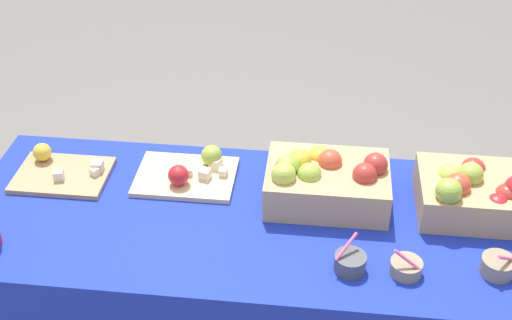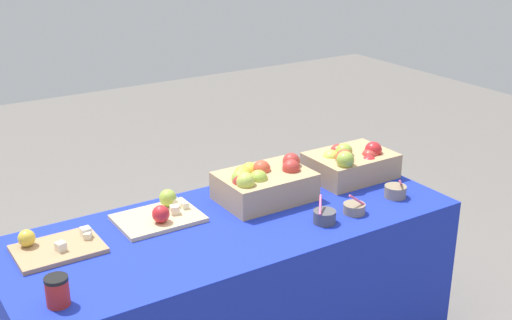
{
  "view_description": "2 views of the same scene",
  "coord_description": "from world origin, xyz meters",
  "px_view_note": "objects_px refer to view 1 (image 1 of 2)",
  "views": [
    {
      "loc": [
        0.2,
        -1.7,
        2.16
      ],
      "look_at": [
        0.01,
        -0.01,
        0.97
      ],
      "focal_mm": 47.8,
      "sensor_mm": 36.0,
      "label": 1
    },
    {
      "loc": [
        -1.26,
        -2.15,
        1.96
      ],
      "look_at": [
        0.1,
        -0.03,
        1.0
      ],
      "focal_mm": 46.76,
      "sensor_mm": 36.0,
      "label": 2
    }
  ],
  "objects_px": {
    "cutting_board_front": "(60,171)",
    "sample_bowl_near": "(350,262)",
    "sample_bowl_mid": "(406,267)",
    "apple_crate_left": "(479,193)",
    "cutting_board_back": "(191,172)",
    "apple_crate_middle": "(325,180)",
    "sample_bowl_far": "(498,266)"
  },
  "relations": [
    {
      "from": "cutting_board_front",
      "to": "sample_bowl_near",
      "type": "height_order",
      "value": "sample_bowl_near"
    },
    {
      "from": "sample_bowl_mid",
      "to": "apple_crate_left",
      "type": "bearing_deg",
      "value": 52.24
    },
    {
      "from": "cutting_board_front",
      "to": "sample_bowl_mid",
      "type": "bearing_deg",
      "value": -16.92
    },
    {
      "from": "cutting_board_front",
      "to": "sample_bowl_near",
      "type": "distance_m",
      "value": 1.07
    },
    {
      "from": "apple_crate_left",
      "to": "cutting_board_front",
      "type": "xyz_separation_m",
      "value": [
        -1.42,
        0.04,
        -0.06
      ]
    },
    {
      "from": "cutting_board_back",
      "to": "sample_bowl_near",
      "type": "relative_size",
      "value": 3.22
    },
    {
      "from": "apple_crate_left",
      "to": "apple_crate_middle",
      "type": "bearing_deg",
      "value": 179.3
    },
    {
      "from": "sample_bowl_near",
      "to": "sample_bowl_mid",
      "type": "distance_m",
      "value": 0.16
    },
    {
      "from": "apple_crate_middle",
      "to": "sample_bowl_mid",
      "type": "height_order",
      "value": "apple_crate_middle"
    },
    {
      "from": "apple_crate_middle",
      "to": "cutting_board_front",
      "type": "relative_size",
      "value": 1.25
    },
    {
      "from": "apple_crate_middle",
      "to": "sample_bowl_far",
      "type": "height_order",
      "value": "apple_crate_middle"
    },
    {
      "from": "cutting_board_back",
      "to": "sample_bowl_far",
      "type": "relative_size",
      "value": 3.49
    },
    {
      "from": "cutting_board_back",
      "to": "sample_bowl_mid",
      "type": "relative_size",
      "value": 3.42
    },
    {
      "from": "apple_crate_middle",
      "to": "cutting_board_back",
      "type": "xyz_separation_m",
      "value": [
        -0.46,
        0.07,
        -0.05
      ]
    },
    {
      "from": "cutting_board_front",
      "to": "sample_bowl_mid",
      "type": "height_order",
      "value": "sample_bowl_mid"
    },
    {
      "from": "apple_crate_left",
      "to": "cutting_board_front",
      "type": "bearing_deg",
      "value": 178.42
    },
    {
      "from": "apple_crate_middle",
      "to": "cutting_board_front",
      "type": "height_order",
      "value": "apple_crate_middle"
    },
    {
      "from": "cutting_board_front",
      "to": "apple_crate_left",
      "type": "bearing_deg",
      "value": -1.58
    },
    {
      "from": "apple_crate_left",
      "to": "sample_bowl_near",
      "type": "bearing_deg",
      "value": -141.88
    },
    {
      "from": "cutting_board_back",
      "to": "sample_bowl_near",
      "type": "height_order",
      "value": "sample_bowl_near"
    },
    {
      "from": "apple_crate_middle",
      "to": "sample_bowl_far",
      "type": "relative_size",
      "value": 4.09
    },
    {
      "from": "cutting_board_front",
      "to": "cutting_board_back",
      "type": "height_order",
      "value": "cutting_board_back"
    },
    {
      "from": "sample_bowl_mid",
      "to": "sample_bowl_far",
      "type": "bearing_deg",
      "value": 6.63
    },
    {
      "from": "apple_crate_middle",
      "to": "apple_crate_left",
      "type": "bearing_deg",
      "value": -0.7
    },
    {
      "from": "apple_crate_middle",
      "to": "sample_bowl_mid",
      "type": "distance_m",
      "value": 0.41
    },
    {
      "from": "cutting_board_front",
      "to": "cutting_board_back",
      "type": "xyz_separation_m",
      "value": [
        0.46,
        0.03,
        0.01
      ]
    },
    {
      "from": "apple_crate_middle",
      "to": "cutting_board_back",
      "type": "relative_size",
      "value": 1.17
    },
    {
      "from": "sample_bowl_near",
      "to": "sample_bowl_far",
      "type": "bearing_deg",
      "value": 4.57
    },
    {
      "from": "apple_crate_left",
      "to": "sample_bowl_far",
      "type": "xyz_separation_m",
      "value": [
        0.02,
        -0.29,
        -0.05
      ]
    },
    {
      "from": "apple_crate_middle",
      "to": "cutting_board_back",
      "type": "height_order",
      "value": "apple_crate_middle"
    },
    {
      "from": "sample_bowl_near",
      "to": "sample_bowl_far",
      "type": "xyz_separation_m",
      "value": [
        0.43,
        0.03,
        -0.0
      ]
    },
    {
      "from": "cutting_board_back",
      "to": "sample_bowl_near",
      "type": "xyz_separation_m",
      "value": [
        0.55,
        -0.39,
        0.0
      ]
    }
  ]
}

